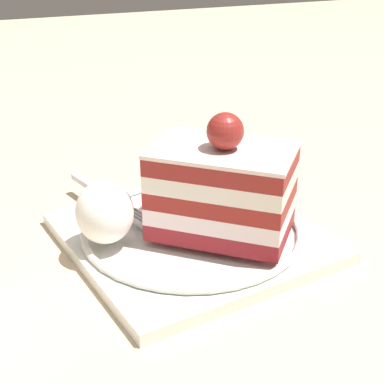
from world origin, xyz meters
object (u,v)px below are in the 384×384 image
Objects in this scene: dessert_plate at (192,234)px; whipped_cream_dollop at (105,212)px; cake_slice at (217,189)px; fork at (112,201)px.

dessert_plate is 0.08m from whipped_cream_dollop.
dessert_plate is at bearing 131.84° from cake_slice.
whipped_cream_dollop is (-0.08, 0.02, -0.01)m from cake_slice.
dessert_plate is at bearing -1.80° from whipped_cream_dollop.
dessert_plate is 0.08m from fork.
cake_slice is (0.01, -0.02, 0.05)m from dessert_plate.
cake_slice is at bearing -12.20° from whipped_cream_dollop.
fork is (0.02, 0.06, -0.02)m from whipped_cream_dollop.
whipped_cream_dollop is 0.07m from fork.
cake_slice is 0.09m from whipped_cream_dollop.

